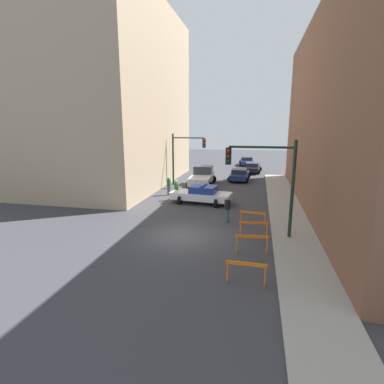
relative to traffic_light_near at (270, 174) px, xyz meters
name	(u,v)px	position (x,y,z in m)	size (l,w,h in m)	color
ground_plane	(180,236)	(-4.73, -0.88, -3.53)	(120.00, 120.00, 0.00)	#38383D
sidewalk_right	(297,244)	(1.47, -0.88, -3.47)	(2.40, 44.00, 0.12)	#9E998E
building_corner_left	(100,98)	(-16.73, 13.12, 5.18)	(14.00, 20.00, 17.43)	tan
traffic_light_near	(270,174)	(0.00, 0.00, 0.00)	(3.64, 0.35, 5.20)	black
traffic_light_far	(183,152)	(-8.03, 13.29, -0.13)	(3.44, 0.35, 5.20)	black
police_car	(202,194)	(-4.87, 6.43, -2.81)	(4.88, 2.70, 1.52)	white
white_truck	(202,177)	(-6.13, 13.50, -2.62)	(2.78, 5.47, 1.90)	silver
parked_car_near	(239,175)	(-2.58, 17.08, -2.86)	(2.39, 4.37, 1.31)	navy
parked_car_mid	(252,167)	(-1.31, 23.14, -2.86)	(2.50, 4.43, 1.31)	black
parked_car_far	(247,161)	(-2.30, 30.19, -2.86)	(2.50, 4.43, 1.31)	navy
pedestrian_crossing	(176,190)	(-7.10, 7.04, -2.67)	(0.51, 0.51, 1.66)	black
pedestrian_corner	(169,186)	(-8.21, 8.57, -2.67)	(0.50, 0.50, 1.66)	#474C66
pedestrian_sidewalk	(227,209)	(-2.43, 2.18, -2.67)	(0.38, 0.38, 1.66)	#474C66
barrier_front	(246,269)	(-0.93, -5.30, -2.91)	(1.60, 0.19, 0.90)	orange
barrier_mid	(252,241)	(-0.77, -2.33, -2.91)	(1.59, 0.35, 0.90)	orange
barrier_back	(254,227)	(-0.72, -0.21, -2.91)	(1.58, 0.43, 0.90)	orange
barrier_corner	(253,216)	(-0.82, 1.73, -2.91)	(1.59, 0.33, 0.90)	orange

